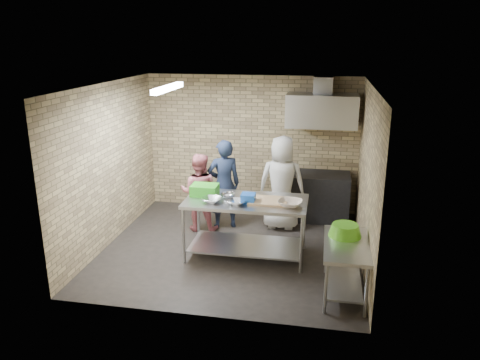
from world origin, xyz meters
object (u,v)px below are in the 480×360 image
prep_table (246,228)px  blue_tub (248,198)px  side_counter (345,268)px  stove (317,196)px  green_basin (345,230)px  woman_pink (199,192)px  woman_white (282,183)px  bottle_green (346,114)px  bottle_red (324,113)px  man_navy (224,184)px  green_crate (205,190)px

prep_table → blue_tub: 0.56m
side_counter → stove: size_ratio=1.00×
green_basin → woman_pink: (-2.53, 1.56, -0.12)m
stove → woman_white: 0.96m
prep_table → bottle_green: bottle_green is taller
prep_table → side_counter: bearing=-30.4°
blue_tub → woman_pink: bearing=136.4°
woman_white → bottle_red: bearing=-129.5°
stove → bottle_green: bottle_green is taller
woman_pink → green_basin: bearing=146.1°
prep_table → bottle_red: size_ratio=10.61×
bottle_red → man_navy: 2.32m
stove → green_basin: size_ratio=2.61×
woman_white → woman_pink: bearing=14.6°
bottle_green → green_basin: bearing=-90.4°
prep_table → woman_white: woman_white is taller
man_navy → stove: bearing=-178.9°
stove → man_navy: 1.87m
bottle_green → woman_pink: bearing=-155.2°
side_counter → bottle_green: bearing=90.0°
bottle_red → bottle_green: bottle_red is taller
prep_table → woman_pink: bearing=138.0°
stove → woman_white: (-0.64, -0.58, 0.42)m
green_crate → stove: bearing=44.3°
man_navy → side_counter: bearing=114.0°
man_navy → woman_pink: size_ratio=1.16×
prep_table → green_basin: bearing=-23.2°
stove → blue_tub: blue_tub is taller
bottle_green → woman_white: 1.78m
green_basin → woman_white: woman_white is taller
bottle_green → man_navy: (-2.13, -0.98, -1.19)m
side_counter → green_crate: green_crate is taller
stove → green_basin: bearing=-80.2°
woman_white → bottle_green: bearing=-142.4°
prep_table → bottle_red: bearing=61.7°
stove → prep_table: bearing=-120.2°
green_crate → woman_white: woman_white is taller
side_counter → stove: (-0.45, 2.75, 0.08)m
prep_table → stove: bearing=59.8°
blue_tub → man_navy: (-0.65, 1.21, -0.20)m
stove → green_crate: 2.55m
green_basin → bottle_red: 3.01m
blue_tub → woman_pink: (-1.07, 1.02, -0.31)m
prep_table → bottle_green: bearing=53.9°
stove → blue_tub: 2.28m
blue_tub → man_navy: man_navy is taller
green_crate → blue_tub: 0.78m
bottle_green → man_navy: 2.63m
green_basin → man_navy: man_navy is taller
green_basin → woman_white: (-1.07, 1.92, 0.03)m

